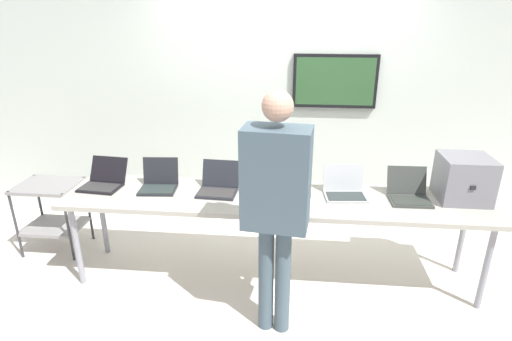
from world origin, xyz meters
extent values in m
cube|color=beige|center=(0.00, 0.00, -0.02)|extent=(8.00, 8.00, 0.04)
cube|color=silver|center=(0.00, 1.13, 1.35)|extent=(8.00, 0.06, 2.70)
cube|color=black|center=(0.53, 1.08, 1.58)|extent=(0.83, 0.05, 0.52)
cube|color=#2F562F|center=(0.53, 1.06, 1.58)|extent=(0.77, 0.02, 0.46)
cube|color=#ABA498|center=(0.00, 0.00, 0.77)|extent=(3.53, 0.70, 0.04)
cylinder|color=gray|center=(-1.66, -0.25, 0.37)|extent=(0.05, 0.05, 0.75)
cylinder|color=gray|center=(1.66, -0.25, 0.37)|extent=(0.05, 0.05, 0.75)
cylinder|color=gray|center=(-1.66, 0.25, 0.37)|extent=(0.05, 0.05, 0.75)
cylinder|color=gray|center=(1.66, 0.25, 0.37)|extent=(0.05, 0.05, 0.75)
cube|color=slate|center=(1.52, 0.11, 0.97)|extent=(0.39, 0.37, 0.37)
cube|color=black|center=(1.52, -0.08, 0.97)|extent=(0.04, 0.01, 0.03)
cube|color=black|center=(-1.52, 0.02, 0.80)|extent=(0.36, 0.26, 0.02)
cube|color=#2F2F2F|center=(-1.52, 0.01, 0.81)|extent=(0.32, 0.21, 0.00)
cube|color=black|center=(-1.50, 0.19, 0.91)|extent=(0.35, 0.15, 0.21)
cube|color=#AED9F0|center=(-1.50, 0.19, 0.91)|extent=(0.32, 0.13, 0.18)
cube|color=black|center=(-1.01, 0.02, 0.80)|extent=(0.32, 0.26, 0.02)
cube|color=#293230|center=(-1.01, 0.01, 0.81)|extent=(0.29, 0.21, 0.00)
cube|color=black|center=(-1.02, 0.17, 0.92)|extent=(0.31, 0.08, 0.23)
cube|color=#24633A|center=(-1.02, 0.17, 0.92)|extent=(0.28, 0.07, 0.20)
cube|color=#23242B|center=(-0.49, 0.01, 0.80)|extent=(0.34, 0.26, 0.02)
cube|color=#333030|center=(-0.49, -0.01, 0.81)|extent=(0.31, 0.20, 0.00)
cube|color=#23242B|center=(-0.48, 0.16, 0.92)|extent=(0.33, 0.11, 0.22)
cube|color=white|center=(-0.48, 0.17, 0.92)|extent=(0.30, 0.09, 0.19)
cube|color=#252029|center=(0.05, 0.01, 0.80)|extent=(0.35, 0.27, 0.02)
cube|color=#313438|center=(0.05, 0.00, 0.81)|extent=(0.32, 0.21, 0.00)
cube|color=#252029|center=(0.07, 0.19, 0.92)|extent=(0.34, 0.14, 0.22)
cube|color=silver|center=(0.07, 0.19, 0.91)|extent=(0.31, 0.12, 0.19)
cube|color=#AEB0B4|center=(0.58, 0.04, 0.80)|extent=(0.35, 0.26, 0.02)
cube|color=#2A3231|center=(0.58, 0.02, 0.81)|extent=(0.32, 0.20, 0.00)
cube|color=#AEB0B4|center=(0.57, 0.18, 0.92)|extent=(0.34, 0.10, 0.22)
cube|color=silver|center=(0.57, 0.18, 0.92)|extent=(0.31, 0.08, 0.19)
cube|color=#393C39|center=(1.10, 0.01, 0.80)|extent=(0.32, 0.25, 0.02)
cube|color=#2E332E|center=(1.10, -0.01, 0.81)|extent=(0.29, 0.19, 0.00)
cube|color=#393C39|center=(1.09, 0.16, 0.92)|extent=(0.32, 0.10, 0.22)
cube|color=white|center=(1.09, 0.17, 0.92)|extent=(0.29, 0.08, 0.19)
cylinder|color=#465864|center=(-0.02, -0.62, 0.43)|extent=(0.12, 0.12, 0.87)
cylinder|color=#465864|center=(0.10, -0.64, 0.43)|extent=(0.12, 0.12, 0.87)
cube|color=#465864|center=(0.04, -0.63, 1.21)|extent=(0.47, 0.31, 0.69)
sphere|color=tan|center=(0.04, -0.63, 1.69)|extent=(0.20, 0.20, 0.20)
cylinder|color=#465864|center=(-0.09, -0.32, 0.92)|extent=(0.11, 0.33, 0.07)
cylinder|color=#465864|center=(0.24, -0.36, 0.92)|extent=(0.11, 0.33, 0.07)
cube|color=white|center=(0.29, -0.17, 0.79)|extent=(0.25, 0.32, 0.00)
cube|color=gray|center=(-2.18, 0.28, 0.68)|extent=(0.56, 0.44, 0.03)
cube|color=gray|center=(-2.18, 0.28, 0.24)|extent=(0.53, 0.42, 0.03)
cylinder|color=#333338|center=(-2.44, 0.08, 0.35)|extent=(0.02, 0.02, 0.70)
cylinder|color=#333338|center=(-1.92, 0.08, 0.35)|extent=(0.02, 0.02, 0.70)
cylinder|color=#333338|center=(-2.44, 0.48, 0.35)|extent=(0.02, 0.02, 0.70)
cylinder|color=#333338|center=(-1.92, 0.48, 0.35)|extent=(0.02, 0.02, 0.70)
camera|label=1|loc=(0.15, -3.11, 2.24)|focal=28.89mm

